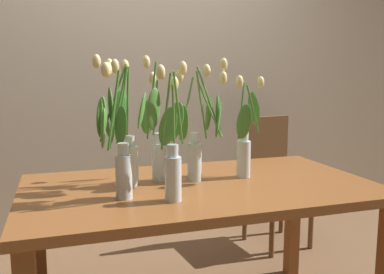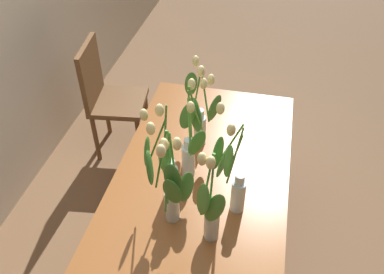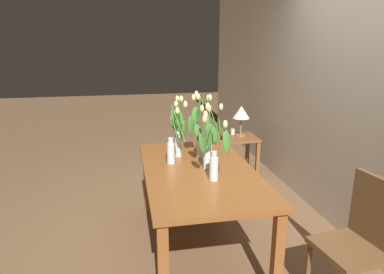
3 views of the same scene
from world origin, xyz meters
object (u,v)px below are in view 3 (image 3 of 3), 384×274
(pillar_candle, at_px, (233,132))
(tulip_vase_5, at_px, (210,141))
(tulip_vase_2, at_px, (199,131))
(tulip_vase_1, at_px, (214,159))
(dining_chair, at_px, (360,237))
(tulip_vase_4, at_px, (175,140))
(table_lamp, at_px, (241,113))
(tulip_vase_3, at_px, (178,136))
(side_table, at_px, (239,145))
(dining_table, at_px, (199,179))
(tulip_vase_0, at_px, (207,144))

(pillar_candle, bearing_deg, tulip_vase_5, -24.73)
(tulip_vase_5, bearing_deg, tulip_vase_2, -158.44)
(tulip_vase_1, bearing_deg, dining_chair, 53.67)
(tulip_vase_4, distance_m, table_lamp, 1.76)
(tulip_vase_3, relative_size, tulip_vase_4, 0.99)
(tulip_vase_5, height_order, side_table, tulip_vase_5)
(tulip_vase_2, xyz_separation_m, tulip_vase_4, (0.16, -0.25, -0.03))
(dining_table, distance_m, side_table, 1.79)
(tulip_vase_4, bearing_deg, side_table, 142.28)
(pillar_candle, bearing_deg, tulip_vase_4, -33.96)
(dining_chair, height_order, pillar_candle, dining_chair)
(side_table, distance_m, table_lamp, 0.43)
(dining_chair, bearing_deg, tulip_vase_2, -145.73)
(tulip_vase_1, bearing_deg, tulip_vase_5, 169.99)
(tulip_vase_1, height_order, dining_chair, tulip_vase_1)
(tulip_vase_1, xyz_separation_m, pillar_candle, (-1.92, 0.76, -0.33))
(table_lamp, bearing_deg, tulip_vase_1, -24.63)
(dining_chair, bearing_deg, side_table, -179.47)
(tulip_vase_5, bearing_deg, dining_chair, 35.95)
(tulip_vase_5, xyz_separation_m, dining_chair, (1.05, 0.76, -0.40))
(tulip_vase_2, relative_size, tulip_vase_4, 1.05)
(tulip_vase_3, distance_m, dining_chair, 1.67)
(tulip_vase_0, xyz_separation_m, tulip_vase_2, (-0.37, 0.01, 0.01))
(dining_chair, bearing_deg, tulip_vase_3, -141.29)
(tulip_vase_4, relative_size, dining_chair, 0.60)
(tulip_vase_3, relative_size, side_table, 1.00)
(tulip_vase_0, relative_size, tulip_vase_5, 0.98)
(tulip_vase_0, distance_m, table_lamp, 1.81)
(tulip_vase_3, xyz_separation_m, dining_chair, (1.26, 1.01, -0.40))
(tulip_vase_2, height_order, pillar_candle, tulip_vase_2)
(tulip_vase_0, bearing_deg, pillar_candle, 155.85)
(side_table, bearing_deg, tulip_vase_3, -40.61)
(tulip_vase_2, height_order, tulip_vase_5, tulip_vase_5)
(tulip_vase_3, relative_size, pillar_candle, 7.36)
(tulip_vase_3, xyz_separation_m, tulip_vase_5, (0.21, 0.25, 0.00))
(tulip_vase_1, height_order, tulip_vase_2, tulip_vase_2)
(dining_table, xyz_separation_m, tulip_vase_2, (-0.34, 0.07, 0.33))
(tulip_vase_1, relative_size, dining_chair, 0.54)
(tulip_vase_3, bearing_deg, tulip_vase_2, 74.88)
(tulip_vase_5, relative_size, table_lamp, 1.48)
(tulip_vase_3, xyz_separation_m, tulip_vase_4, (0.21, -0.06, 0.03))
(dining_table, distance_m, tulip_vase_5, 0.36)
(tulip_vase_5, relative_size, side_table, 1.07)
(dining_table, height_order, pillar_candle, dining_table)
(side_table, height_order, pillar_candle, pillar_candle)
(side_table, relative_size, pillar_candle, 7.33)
(dining_table, bearing_deg, tulip_vase_0, 69.81)
(tulip_vase_3, bearing_deg, tulip_vase_5, 49.79)
(tulip_vase_5, bearing_deg, tulip_vase_0, -19.83)
(dining_table, distance_m, tulip_vase_3, 0.49)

